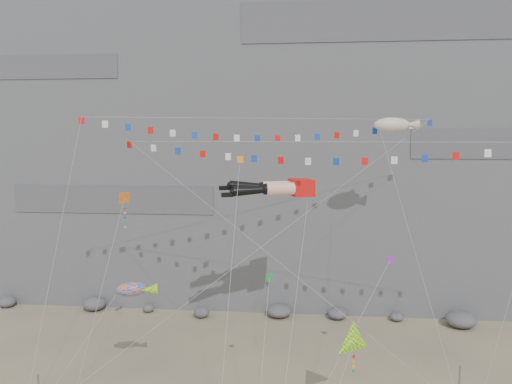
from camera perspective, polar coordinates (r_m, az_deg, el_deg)
cliff at (r=65.55m, az=3.49°, el=11.87°), size 80.00×28.00×50.00m
talus_boulders at (r=53.42m, az=2.66°, el=-13.45°), size 60.00×3.00×1.20m
legs_kite at (r=40.49m, az=2.37°, el=0.45°), size 7.80×17.13×21.41m
flag_banner_upper at (r=41.71m, az=1.31°, el=8.38°), size 29.03×17.45×28.23m
flag_banner_lower at (r=37.75m, az=7.61°, el=5.67°), size 31.19×7.59×21.55m
harlequin_kite at (r=39.67m, az=-14.84°, el=-0.75°), size 2.65×7.96×15.66m
fish_windsock at (r=38.05m, az=-14.04°, el=-10.75°), size 7.32×5.29×10.20m
delta_kite at (r=34.63m, az=11.14°, el=-16.47°), size 4.53×8.19×9.48m
blimp_windsock at (r=44.28m, az=15.28°, el=7.36°), size 5.46×12.90×23.19m
small_kite_a at (r=39.64m, az=-1.86°, el=3.31°), size 1.18×12.80×20.75m
small_kite_b at (r=38.28m, az=14.96°, el=-7.75°), size 7.44×9.07×14.47m
small_kite_c at (r=34.91m, az=1.52°, el=-10.09°), size 1.00×8.12×11.69m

